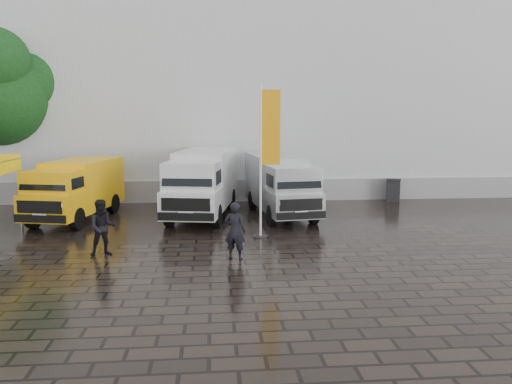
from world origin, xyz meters
TOP-DOWN VIEW (x-y plane):
  - ground at (0.00, 0.00)m, footprint 120.00×120.00m
  - exhibition_hall at (2.00, 16.00)m, footprint 44.00×16.00m
  - hall_plinth at (2.00, 7.95)m, footprint 44.00×0.15m
  - van_yellow at (-6.55, 4.37)m, footprint 2.90×5.15m
  - van_white at (-1.74, 4.70)m, footprint 2.95×6.15m
  - van_silver at (1.34, 4.57)m, footprint 2.50×5.59m
  - flagpole at (0.41, 1.15)m, footprint 0.88×0.50m
  - tree at (-10.70, 8.54)m, footprint 4.39×4.39m
  - wheelie_bin at (6.98, 7.37)m, footprint 0.80×0.80m
  - person_front at (-0.73, -1.36)m, footprint 0.69×0.57m
  - person_tent at (-4.47, -0.62)m, footprint 0.93×0.82m

SIDE VIEW (x-z plane):
  - ground at x=0.00m, z-range 0.00..0.00m
  - hall_plinth at x=2.00m, z-range 0.00..1.00m
  - wheelie_bin at x=6.98m, z-range 0.00..1.05m
  - person_tent at x=-4.47m, z-range 0.00..1.62m
  - person_front at x=-0.73m, z-range 0.00..1.63m
  - van_yellow at x=-6.55m, z-range 0.00..2.24m
  - van_silver at x=1.34m, z-range 0.00..2.34m
  - van_white at x=-1.74m, z-range 0.00..2.55m
  - flagpole at x=0.41m, z-range 0.29..5.27m
  - tree at x=-10.70m, z-range 1.12..9.00m
  - exhibition_hall at x=2.00m, z-range 0.00..12.00m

